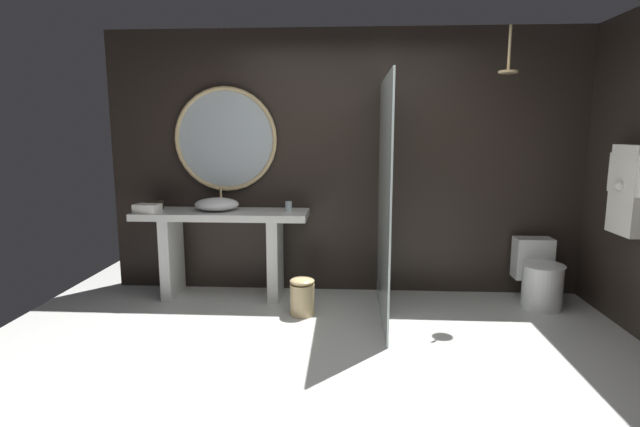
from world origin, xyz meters
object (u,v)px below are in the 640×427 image
object	(u,v)px
tissue_box	(153,205)
folded_hand_towel	(147,209)
vessel_sink	(217,204)
rain_shower_head	(508,65)
hanging_bathrobe	(629,187)
round_wall_mirror	(226,139)
tumbler_cup	(289,206)
waste_bin	(302,296)
toilet	(539,276)

from	to	relation	value
tissue_box	folded_hand_towel	size ratio (longest dim) A/B	0.72
vessel_sink	rain_shower_head	world-z (taller)	rain_shower_head
hanging_bathrobe	vessel_sink	bearing A→B (deg)	169.26
round_wall_mirror	tumbler_cup	bearing A→B (deg)	-17.76
folded_hand_towel	tissue_box	bearing A→B (deg)	95.40
round_wall_mirror	folded_hand_towel	bearing A→B (deg)	-150.26
vessel_sink	tumbler_cup	size ratio (longest dim) A/B	4.41
vessel_sink	folded_hand_towel	bearing A→B (deg)	-165.27
tissue_box	tumbler_cup	bearing A→B (deg)	-0.47
tissue_box	waste_bin	xyz separation A→B (m)	(1.51, -0.49, -0.73)
rain_shower_head	waste_bin	xyz separation A→B (m)	(-1.75, -0.23, -2.00)
round_wall_mirror	toilet	size ratio (longest dim) A/B	1.71
tumbler_cup	round_wall_mirror	distance (m)	0.93
waste_bin	tumbler_cup	bearing A→B (deg)	109.99
vessel_sink	waste_bin	xyz separation A→B (m)	(0.87, -0.47, -0.75)
vessel_sink	tumbler_cup	world-z (taller)	vessel_sink
hanging_bathrobe	folded_hand_towel	size ratio (longest dim) A/B	3.37
tumbler_cup	round_wall_mirror	world-z (taller)	round_wall_mirror
toilet	waste_bin	world-z (taller)	toilet
vessel_sink	toilet	world-z (taller)	vessel_sink
round_wall_mirror	waste_bin	distance (m)	1.74
tumbler_cup	round_wall_mirror	bearing A→B (deg)	162.24
hanging_bathrobe	toilet	distance (m)	1.15
toilet	waste_bin	xyz separation A→B (m)	(-2.20, -0.39, -0.11)
vessel_sink	folded_hand_towel	distance (m)	0.64
tumbler_cup	round_wall_mirror	xyz separation A→B (m)	(-0.65, 0.21, 0.64)
rain_shower_head	toilet	bearing A→B (deg)	19.65
tissue_box	folded_hand_towel	world-z (taller)	tissue_box
vessel_sink	round_wall_mirror	world-z (taller)	round_wall_mirror
vessel_sink	tissue_box	xyz separation A→B (m)	(-0.64, 0.02, -0.02)
tumbler_cup	toilet	size ratio (longest dim) A/B	0.16
vessel_sink	toilet	distance (m)	3.14
rain_shower_head	round_wall_mirror	bearing A→B (deg)	169.95
hanging_bathrobe	waste_bin	bearing A→B (deg)	175.76
tumbler_cup	waste_bin	world-z (taller)	tumbler_cup
rain_shower_head	vessel_sink	bearing A→B (deg)	174.89
tumbler_cup	tissue_box	xyz separation A→B (m)	(-1.34, 0.01, -0.00)
round_wall_mirror	vessel_sink	bearing A→B (deg)	-102.71
hanging_bathrobe	folded_hand_towel	distance (m)	4.14
folded_hand_towel	rain_shower_head	bearing A→B (deg)	-1.24
rain_shower_head	folded_hand_towel	size ratio (longest dim) A/B	1.71
tissue_box	hanging_bathrobe	size ratio (longest dim) A/B	0.21
tissue_box	toilet	distance (m)	3.76
round_wall_mirror	waste_bin	xyz separation A→B (m)	(0.82, -0.69, -1.37)
hanging_bathrobe	waste_bin	world-z (taller)	hanging_bathrobe
vessel_sink	tissue_box	distance (m)	0.64
tumbler_cup	rain_shower_head	xyz separation A→B (m)	(1.92, -0.25, 1.27)
round_wall_mirror	hanging_bathrobe	bearing A→B (deg)	-14.41
tissue_box	round_wall_mirror	size ratio (longest dim) A/B	0.16
hanging_bathrobe	toilet	bearing A→B (deg)	124.71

